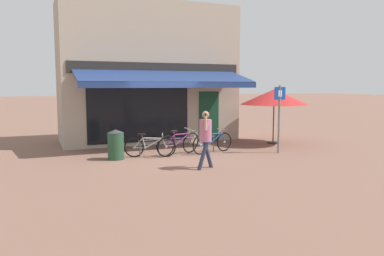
% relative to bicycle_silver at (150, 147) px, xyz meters
% --- Properties ---
extents(ground_plane, '(160.00, 160.00, 0.00)m').
position_rel_bicycle_silver_xyz_m(ground_plane, '(0.71, 0.00, -0.35)').
color(ground_plane, brown).
extents(shop_front, '(7.30, 4.90, 5.71)m').
position_rel_bicycle_silver_xyz_m(shop_front, '(1.12, 3.92, 2.50)').
color(shop_front, tan).
rests_on(shop_front, ground_plane).
extents(bike_rack_rail, '(2.80, 0.04, 0.57)m').
position_rel_bicycle_silver_xyz_m(bike_rack_rail, '(1.04, 0.11, 0.11)').
color(bike_rack_rail, '#47494F').
rests_on(bike_rack_rail, ground_plane).
extents(bicycle_silver, '(1.62, 0.71, 0.79)m').
position_rel_bicycle_silver_xyz_m(bicycle_silver, '(0.00, 0.00, 0.00)').
color(bicycle_silver, black).
rests_on(bicycle_silver, ground_plane).
extents(bicycle_purple, '(1.79, 0.79, 0.90)m').
position_rel_bicycle_silver_xyz_m(bicycle_purple, '(1.02, 0.00, 0.04)').
color(bicycle_purple, black).
rests_on(bicycle_purple, ground_plane).
extents(bicycle_blue, '(1.74, 0.61, 0.82)m').
position_rel_bicycle_silver_xyz_m(bicycle_blue, '(2.25, -0.10, 0.02)').
color(bicycle_blue, black).
rests_on(bicycle_blue, ground_plane).
extents(pedestrian_adult, '(0.58, 0.57, 1.66)m').
position_rel_bicycle_silver_xyz_m(pedestrian_adult, '(0.96, -2.27, 0.66)').
color(pedestrian_adult, '#282D47').
rests_on(pedestrian_adult, ground_plane).
extents(litter_bin, '(0.52, 0.52, 0.96)m').
position_rel_bicycle_silver_xyz_m(litter_bin, '(-1.11, 0.06, 0.13)').
color(litter_bin, '#23472D').
rests_on(litter_bin, ground_plane).
extents(parking_sign, '(0.44, 0.07, 2.36)m').
position_rel_bicycle_silver_xyz_m(parking_sign, '(4.38, -1.00, 1.10)').
color(parking_sign, slate).
rests_on(parking_sign, ground_plane).
extents(cafe_parasol, '(2.73, 2.73, 2.21)m').
position_rel_bicycle_silver_xyz_m(cafe_parasol, '(5.48, 0.88, 1.54)').
color(cafe_parasol, '#4C3D2D').
rests_on(cafe_parasol, ground_plane).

